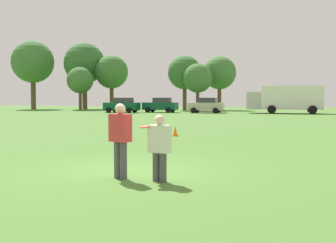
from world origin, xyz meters
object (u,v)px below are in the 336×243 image
at_px(player_defender, 160,145).
at_px(parked_car_center, 206,105).
at_px(parked_car_near_left, 122,105).
at_px(parked_car_mid_left, 161,105).
at_px(player_thrower, 120,136).
at_px(traffic_cone, 175,131).
at_px(box_truck, 286,98).
at_px(frisbee, 146,127).

relative_size(player_defender, parked_car_center, 0.36).
relative_size(parked_car_near_left, parked_car_mid_left, 1.00).
bearing_deg(player_thrower, player_defender, -6.48).
xyz_separation_m(traffic_cone, parked_car_center, (-3.61, 29.51, 0.69)).
relative_size(player_thrower, box_truck, 0.21).
bearing_deg(parked_car_mid_left, player_defender, -73.86).
height_order(player_defender, traffic_cone, player_defender).
height_order(parked_car_near_left, parked_car_center, same).
height_order(frisbee, parked_car_near_left, parked_car_near_left).
height_order(parked_car_center, box_truck, box_truck).
xyz_separation_m(parked_car_mid_left, box_truck, (14.96, 0.84, 0.83)).
distance_m(traffic_cone, box_truck, 31.15).
xyz_separation_m(frisbee, traffic_cone, (-2.03, 10.74, -1.01)).
bearing_deg(player_thrower, traffic_cone, 97.28).
height_order(frisbee, traffic_cone, frisbee).
height_order(player_thrower, player_defender, player_thrower).
height_order(parked_car_mid_left, box_truck, box_truck).
bearing_deg(parked_car_mid_left, frisbee, -74.28).
height_order(frisbee, parked_car_center, parked_car_center).
height_order(player_thrower, parked_car_mid_left, parked_car_mid_left).
distance_m(parked_car_mid_left, box_truck, 15.00).
distance_m(player_thrower, box_truck, 41.43).
xyz_separation_m(parked_car_mid_left, parked_car_center, (5.76, -0.25, 0.00)).
relative_size(player_thrower, frisbee, 6.44).
distance_m(player_defender, box_truck, 41.46).
xyz_separation_m(parked_car_near_left, parked_car_mid_left, (4.25, 2.14, 0.00)).
bearing_deg(player_thrower, box_truck, 84.14).
bearing_deg(parked_car_center, player_defender, -81.58).
xyz_separation_m(parked_car_center, box_truck, (9.19, 1.10, 0.83)).
bearing_deg(traffic_cone, parked_car_center, 96.98).
xyz_separation_m(parked_car_near_left, box_truck, (19.20, 2.98, 0.83)).
distance_m(player_defender, parked_car_center, 40.66).
relative_size(player_defender, box_truck, 0.18).
xyz_separation_m(frisbee, parked_car_near_left, (-15.65, 38.36, -0.31)).
bearing_deg(parked_car_mid_left, traffic_cone, -72.52).
height_order(player_thrower, parked_car_near_left, parked_car_near_left).
bearing_deg(player_defender, traffic_cone, 102.32).
height_order(traffic_cone, parked_car_near_left, parked_car_near_left).
bearing_deg(box_truck, player_defender, -94.49).
relative_size(frisbee, parked_car_mid_left, 0.06).
bearing_deg(player_defender, box_truck, 85.51).
height_order(player_defender, parked_car_mid_left, parked_car_mid_left).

